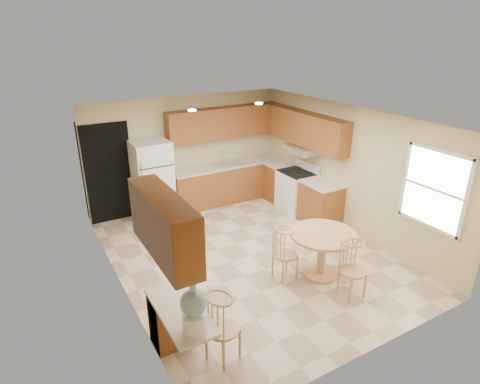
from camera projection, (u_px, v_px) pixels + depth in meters
floor at (250, 256)px, 7.27m from camera, size 5.50×5.50×0.00m
ceiling at (252, 119)px, 6.32m from camera, size 4.50×5.50×0.02m
wall_back at (187, 152)px, 9.00m from camera, size 4.50×0.02×2.50m
wall_front at (376, 270)px, 4.59m from camera, size 4.50×0.02×2.50m
wall_left at (117, 221)px, 5.75m from camera, size 0.02×5.50×2.50m
wall_right at (349, 170)px, 7.84m from camera, size 0.02×5.50×2.50m
doorway at (109, 174)px, 8.25m from camera, size 0.90×0.02×2.10m
base_cab_back at (228, 183)px, 9.47m from camera, size 2.75×0.60×0.87m
counter_back at (228, 165)px, 9.30m from camera, size 2.75×0.63×0.04m
base_cab_right_a at (280, 183)px, 9.49m from camera, size 0.60×0.59×0.87m
counter_right_a at (281, 164)px, 9.32m from camera, size 0.63×0.59×0.04m
base_cab_right_b at (320, 204)px, 8.33m from camera, size 0.60×0.80×0.87m
counter_right_b at (322, 184)px, 8.16m from camera, size 0.63×0.80×0.04m
upper_cab_back at (224, 123)px, 9.05m from camera, size 2.75×0.33×0.70m
upper_cab_right at (305, 129)px, 8.51m from camera, size 0.33×2.42×0.70m
upper_cab_left at (164, 225)px, 4.32m from camera, size 0.33×1.40×0.70m
sink at (227, 164)px, 9.28m from camera, size 0.78×0.44×0.01m
range_hood at (302, 149)px, 8.60m from camera, size 0.50×0.76×0.14m
desk_pedestal at (171, 319)px, 5.15m from camera, size 0.48×0.42×0.72m
desk_top at (180, 311)px, 4.70m from camera, size 0.50×1.20×0.04m
window at (434, 189)px, 6.25m from camera, size 0.06×1.12×1.30m
can_light_a at (192, 110)px, 7.06m from camera, size 0.14×0.14×0.02m
can_light_b at (259, 103)px, 7.71m from camera, size 0.14×0.14×0.02m
refrigerator at (153, 181)px, 8.43m from camera, size 0.75×0.73×1.70m
stove at (296, 191)px, 8.93m from camera, size 0.65×0.76×1.09m
dining_table at (322, 248)px, 6.50m from camera, size 1.07×1.07×0.79m
chair_table_a at (289, 251)px, 6.36m from camera, size 0.40×0.51×0.90m
chair_table_b at (358, 267)px, 5.92m from camera, size 0.40×0.40×0.90m
chair_desk at (226, 325)px, 4.74m from camera, size 0.41×0.53×0.92m
water_crock at (194, 311)px, 4.25m from camera, size 0.29×0.29×0.61m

